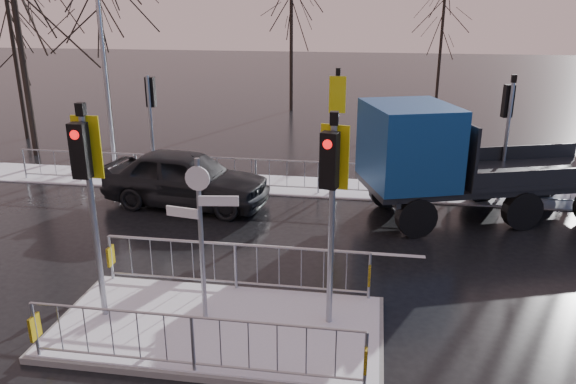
# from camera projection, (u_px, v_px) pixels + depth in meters

# --- Properties ---
(ground) EXTENTS (120.00, 120.00, 0.00)m
(ground) POSITION_uv_depth(u_px,v_px,m) (218.00, 331.00, 10.32)
(ground) COLOR black
(ground) RESTS_ON ground
(snow_verge) EXTENTS (30.00, 2.00, 0.04)m
(snow_verge) POSITION_uv_depth(u_px,v_px,m) (290.00, 186.00, 18.35)
(snow_verge) COLOR white
(snow_verge) RESTS_ON ground
(lane_markings) EXTENTS (8.00, 11.38, 0.01)m
(lane_markings) POSITION_uv_depth(u_px,v_px,m) (213.00, 341.00, 10.01)
(lane_markings) COLOR silver
(lane_markings) RESTS_ON ground
(traffic_island) EXTENTS (6.00, 3.04, 4.15)m
(traffic_island) POSITION_uv_depth(u_px,v_px,m) (217.00, 312.00, 10.21)
(traffic_island) COLOR slate
(traffic_island) RESTS_ON ground
(far_kerb_fixtures) EXTENTS (18.00, 0.65, 3.83)m
(far_kerb_fixtures) POSITION_uv_depth(u_px,v_px,m) (297.00, 161.00, 17.51)
(far_kerb_fixtures) COLOR #969CA3
(far_kerb_fixtures) RESTS_ON ground
(car_far_lane) EXTENTS (5.10, 2.55, 1.67)m
(car_far_lane) POSITION_uv_depth(u_px,v_px,m) (186.00, 178.00, 16.41)
(car_far_lane) COLOR black
(car_far_lane) RESTS_ON ground
(flatbed_truck) EXTENTS (7.39, 4.63, 3.22)m
(flatbed_truck) POSITION_uv_depth(u_px,v_px,m) (442.00, 159.00, 15.12)
(flatbed_truck) COLOR black
(flatbed_truck) RESTS_ON ground
(tree_near_b) EXTENTS (4.00, 4.00, 7.55)m
(tree_near_b) POSITION_uv_depth(u_px,v_px,m) (100.00, 18.00, 21.53)
(tree_near_b) COLOR black
(tree_near_b) RESTS_ON ground
(tree_near_c) EXTENTS (3.50, 3.50, 6.61)m
(tree_near_c) POSITION_uv_depth(u_px,v_px,m) (11.00, 33.00, 23.34)
(tree_near_c) COLOR black
(tree_near_c) RESTS_ON ground
(tree_far_a) EXTENTS (3.75, 3.75, 7.08)m
(tree_far_a) POSITION_uv_depth(u_px,v_px,m) (291.00, 20.00, 29.63)
(tree_far_a) COLOR black
(tree_far_a) RESTS_ON ground
(tree_far_b) EXTENTS (3.25, 3.25, 6.14)m
(tree_far_b) POSITION_uv_depth(u_px,v_px,m) (442.00, 31.00, 30.52)
(tree_far_b) COLOR black
(tree_far_b) RESTS_ON ground
(street_lamp_left) EXTENTS (1.25, 0.18, 8.20)m
(street_lamp_left) POSITION_uv_depth(u_px,v_px,m) (104.00, 41.00, 18.70)
(street_lamp_left) COLOR #969CA3
(street_lamp_left) RESTS_ON ground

